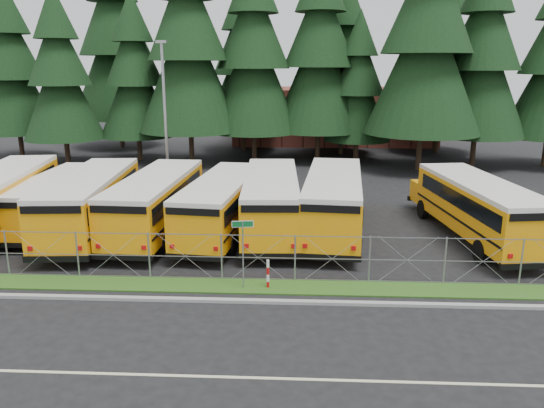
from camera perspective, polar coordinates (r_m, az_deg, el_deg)
The scene contains 30 objects.
ground at distance 23.00m, azimuth -2.55°, elevation -7.22°, with size 120.00×120.00×0.00m, color black.
curb at distance 20.15m, azimuth -3.38°, elevation -10.36°, with size 50.00×0.25×0.12m, color gray.
grass_verge at distance 21.43m, azimuth -2.97°, elevation -8.85°, with size 50.00×1.40×0.06m, color #274D16.
road_lane_line at distance 15.91m, azimuth -5.35°, elevation -18.03°, with size 50.00×0.12×0.01m, color beige.
chainlink_fence at distance 21.71m, azimuth -2.82°, elevation -5.76°, with size 44.00×0.10×2.00m, color #92959A, non-canonical shape.
brick_building at distance 61.60m, azimuth 6.58°, elevation 9.47°, with size 22.00×10.00×6.00m, color brown.
bus_0 at distance 31.77m, azimuth -26.69°, elevation 0.45°, with size 2.89×12.25×3.21m, color orange, non-canonical shape.
bus_1 at distance 31.23m, azimuth -22.07°, elevation 0.31°, with size 2.49×10.56×2.77m, color orange, non-canonical shape.
bus_2 at distance 29.17m, azimuth -18.66°, elevation 0.05°, with size 2.85×12.07×3.16m, color orange, non-canonical shape.
bus_3 at distance 28.37m, azimuth -12.12°, elevation 0.03°, with size 2.78×11.78×3.09m, color orange, non-canonical shape.
bus_4 at distance 27.65m, azimuth -5.21°, elevation -0.20°, with size 2.68×11.35×2.98m, color orange, non-canonical shape.
bus_5 at distance 27.88m, azimuth -0.08°, elevation 0.12°, with size 2.79×11.81×3.10m, color orange, non-canonical shape.
bus_6 at distance 27.92m, azimuth 6.63°, elevation 0.09°, with size 2.84×12.03×3.15m, color orange, non-canonical shape.
bus_east at distance 28.62m, azimuth 20.97°, elevation -0.53°, with size 2.76×11.70×3.07m, color orange, non-canonical shape.
street_sign at distance 20.57m, azimuth -3.16°, elevation -3.89°, with size 0.84×0.55×2.81m.
striped_bollard at distance 21.06m, azimuth -0.44°, elevation -7.57°, with size 0.11×0.11×1.20m, color #B20C0C.
light_standard at distance 37.23m, azimuth -11.44°, elevation 9.71°, with size 0.70×0.35×10.14m.
conifer_0 at distance 55.65m, azimuth -26.15°, elevation 12.72°, with size 7.25×7.25×16.03m, color black, non-canonical shape.
conifer_1 at distance 50.26m, azimuth -21.85°, elevation 12.61°, with size 6.87×6.87×15.19m, color black, non-canonical shape.
conifer_2 at distance 50.27m, azimuth -14.52°, elevation 13.05°, with size 6.77×6.77×14.97m, color black, non-canonical shape.
conifer_3 at distance 47.66m, azimuth -9.05°, elevation 16.13°, with size 8.92×8.92×19.74m, color black, non-canonical shape.
conifer_4 at distance 48.13m, azimuth -2.00°, elevation 15.40°, with size 8.26×8.26×18.26m, color black, non-canonical shape.
conifer_5 at distance 48.85m, azimuth 5.12°, elevation 15.49°, with size 8.36×8.36×18.50m, color black, non-canonical shape.
conifer_6 at distance 48.54m, azimuth 9.28°, elevation 12.26°, with size 5.99×5.99×13.24m, color black, non-canonical shape.
conifer_7 at distance 45.75m, azimuth 16.32°, elevation 16.52°, with size 9.44×9.44×20.87m, color black, non-canonical shape.
conifer_8 at distance 48.95m, azimuth 21.65°, elevation 14.24°, with size 8.13×8.13×17.98m, color black, non-canonical shape.
conifer_10 at distance 59.26m, azimuth -16.49°, elevation 16.04°, with size 9.49×9.49×20.99m, color black, non-canonical shape.
conifer_11 at distance 54.50m, azimuth -3.19°, elevation 14.57°, with size 7.61×7.61×16.83m, color black, non-canonical shape.
conifer_12 at distance 52.60m, azimuth 7.69°, elevation 14.61°, with size 7.74×7.74×17.12m, color black, non-canonical shape.
conifer_13 at distance 55.60m, azimuth 17.92°, elevation 14.93°, with size 8.51×8.51×18.82m, color black, non-canonical shape.
Camera 1 is at (2.07, -21.22, 8.62)m, focal length 35.00 mm.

